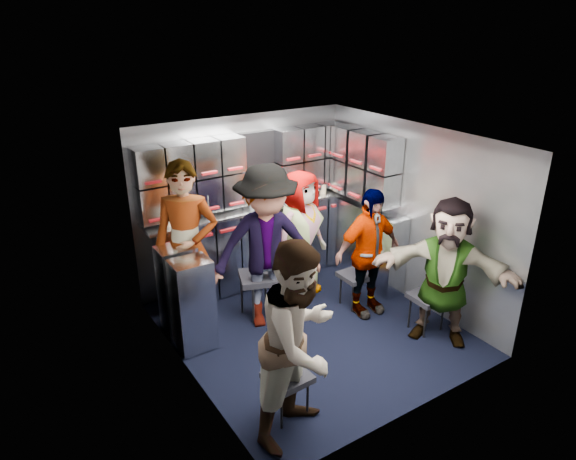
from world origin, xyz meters
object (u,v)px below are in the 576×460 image
jump_seat_mid_left (259,279)px  attendant_standing (187,248)px  attendant_arc_b (267,248)px  jump_seat_near_right (428,299)px  attendant_arc_d (368,253)px  jump_seat_center (292,260)px  attendant_arc_a (300,342)px  attendant_arc_c (300,234)px  attendant_arc_e (445,271)px  jump_seat_mid_right (356,277)px  jump_seat_near_left (288,379)px

jump_seat_mid_left → attendant_standing: (-0.73, 0.21, 0.48)m
jump_seat_mid_left → attendant_arc_b: attendant_arc_b is taller
jump_seat_near_right → attendant_standing: size_ratio=0.23×
attendant_standing → attendant_arc_d: bearing=9.7°
jump_seat_center → attendant_arc_a: attendant_arc_a is taller
attendant_standing → attendant_arc_c: (1.40, -0.03, -0.15)m
jump_seat_mid_left → attendant_arc_e: 2.00m
attendant_arc_a → attendant_arc_b: size_ratio=0.94×
jump_seat_mid_right → attendant_arc_b: (-1.05, 0.24, 0.54)m
jump_seat_near_left → attendant_arc_b: attendant_arc_b is taller
jump_seat_mid_left → attendant_arc_d: (1.05, -0.60, 0.30)m
jump_seat_mid_right → attendant_arc_b: bearing=167.0°
attendant_arc_a → attendant_arc_d: 1.99m
jump_seat_near_left → attendant_arc_c: 2.17m
jump_seat_mid_right → attendant_standing: size_ratio=0.22×
attendant_arc_a → attendant_arc_b: (0.60, 1.53, 0.06)m
jump_seat_near_right → attendant_arc_c: (-0.70, 1.42, 0.40)m
attendant_arc_b → attendant_arc_c: attendant_arc_b is taller
jump_seat_mid_left → attendant_arc_d: attendant_arc_d is taller
attendant_arc_c → jump_seat_near_left: bearing=-144.0°
jump_seat_mid_left → attendant_arc_d: 1.24m
attendant_standing → attendant_arc_c: attendant_standing is taller
attendant_arc_a → attendant_arc_e: (1.97, 0.29, -0.07)m
attendant_arc_e → jump_seat_near_left: bearing=-123.4°
jump_seat_center → attendant_arc_d: attendant_arc_d is taller
jump_seat_center → attendant_arc_e: 1.96m
jump_seat_near_left → attendant_arc_d: attendant_arc_d is taller
jump_seat_near_right → jump_seat_near_left: bearing=-171.6°
attendant_standing → attendant_arc_e: size_ratio=1.19×
jump_seat_near_left → attendant_arc_a: (-0.00, -0.18, 0.48)m
attendant_arc_d → attendant_standing: bearing=156.5°
attendant_arc_b → attendant_arc_c: 0.77m
jump_seat_mid_left → jump_seat_center: bearing=28.5°
jump_seat_near_left → attendant_arc_e: 2.01m
jump_seat_center → attendant_arc_c: attendant_arc_c is taller
attendant_arc_b → attendant_arc_a: bearing=-93.1°
jump_seat_near_left → jump_seat_mid_left: jump_seat_mid_left is taller
attendant_standing → jump_seat_center: bearing=40.4°
attendant_arc_a → attendant_arc_c: attendant_arc_a is taller
jump_seat_mid_right → jump_seat_near_left: bearing=-146.2°
attendant_arc_b → jump_seat_near_left: bearing=-95.7°
jump_seat_center → attendant_arc_d: 1.10m
jump_seat_near_right → attendant_arc_a: attendant_arc_a is taller
attendant_arc_d → jump_seat_mid_right: bearing=91.1°
jump_seat_center → attendant_standing: 1.52m
jump_seat_mid_left → attendant_arc_a: 1.85m
jump_seat_near_left → jump_seat_near_right: jump_seat_near_right is taller
jump_seat_center → attendant_arc_e: (0.70, -1.78, 0.42)m
attendant_standing → attendant_arc_a: attendant_standing is taller
attendant_arc_c → attendant_arc_d: size_ratio=1.04×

